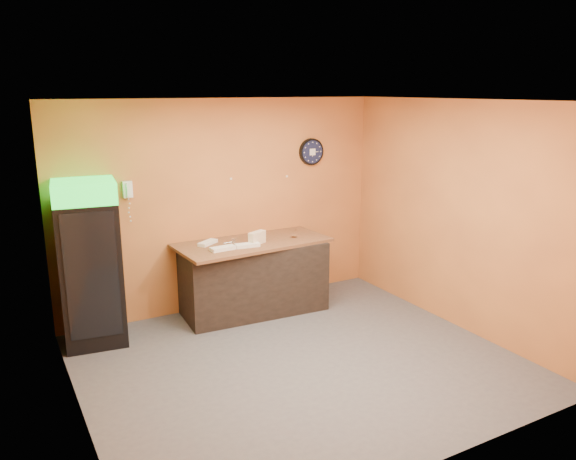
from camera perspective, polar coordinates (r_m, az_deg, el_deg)
floor at (r=6.32m, az=1.14°, el=-13.30°), size 4.50×4.50×0.00m
back_wall at (r=7.55m, az=-6.46°, el=2.52°), size 4.50×0.02×2.80m
left_wall at (r=5.10m, az=-21.25°, el=-4.10°), size 0.02×4.00×2.80m
right_wall at (r=7.18m, az=16.93°, el=1.37°), size 0.02×4.00×2.80m
ceiling at (r=5.60m, az=1.28°, el=13.00°), size 4.50×4.00×0.02m
beverage_cooler at (r=6.82m, az=-19.33°, el=-3.49°), size 0.76×0.76×1.92m
prep_counter at (r=7.52m, az=-3.57°, el=-4.87°), size 1.91×0.94×0.93m
wall_clock at (r=8.03m, az=2.40°, el=7.95°), size 0.38×0.06×0.38m
wall_phone at (r=7.06m, az=-15.97°, el=3.99°), size 0.11×0.10×0.20m
butcher_paper at (r=7.37m, az=-3.63°, el=-1.29°), size 2.04×1.04×0.04m
sub_roll_stack at (r=7.22m, az=-3.16°, el=-0.79°), size 0.27×0.19×0.16m
wrapped_sandwich_left at (r=6.99m, az=-6.63°, el=-1.87°), size 0.32×0.15×0.04m
wrapped_sandwich_mid at (r=7.10m, az=-4.16°, el=-1.55°), size 0.32×0.16×0.04m
wrapped_sandwich_right at (r=7.27m, az=-8.15°, el=-1.29°), size 0.31×0.26×0.04m
kitchen_tool at (r=7.31m, az=-5.54°, el=-1.07°), size 0.06×0.06×0.06m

